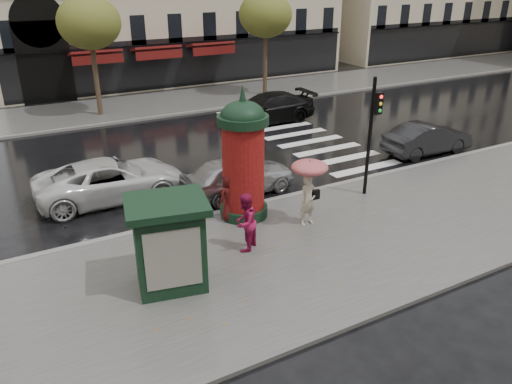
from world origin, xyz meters
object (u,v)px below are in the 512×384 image
woman_red (245,222)px  car_black (267,108)px  car_white (111,180)px  traffic_light (373,126)px  morris_column (243,156)px  newsstand (169,243)px  car_darkgrey (427,138)px  man_burgundy (229,197)px  car_silver (238,175)px  woman_umbrella (309,182)px

woman_red → car_black: 14.19m
car_white → woman_red: bearing=-155.8°
traffic_light → woman_red: bearing=-166.6°
morris_column → traffic_light: 4.86m
newsstand → traffic_light: bearing=13.9°
car_darkgrey → woman_red: bearing=110.1°
woman_red → car_darkgrey: woman_red is taller
man_burgundy → morris_column: bearing=173.7°
man_burgundy → car_white: size_ratio=0.31×
car_silver → morris_column: bearing=155.8°
traffic_light → car_white: (-8.30, 4.44, -2.00)m
car_white → car_black: size_ratio=0.98×
newsstand → car_darkgrey: 14.76m
car_white → car_black: (10.14, 6.12, 0.05)m
woman_umbrella → traffic_light: bearing=15.6°
car_black → car_white: bearing=-57.2°
car_darkgrey → car_silver: bearing=90.9°
car_silver → car_black: 9.90m
man_burgundy → car_darkgrey: (11.02, 1.90, -0.23)m
woman_umbrella → car_white: 7.40m
woman_umbrella → car_silver: 3.68m
man_burgundy → newsstand: (-3.00, -2.64, 0.43)m
traffic_light → car_white: 9.62m
car_darkgrey → car_white: size_ratio=0.80×
car_darkgrey → car_black: bearing=26.9°
newsstand → car_silver: 6.38m
man_burgundy → car_silver: 2.41m
woman_red → car_silver: bearing=-151.7°
car_silver → car_white: size_ratio=0.81×
car_white → car_black: bearing=-57.8°
woman_umbrella → newsstand: 5.23m
woman_umbrella → car_silver: (-0.77, 3.49, -0.86)m
woman_red → man_burgundy: (0.46, 1.97, -0.07)m
woman_umbrella → man_burgundy: woman_umbrella is taller
woman_red → man_burgundy: 2.02m
morris_column → car_darkgrey: 10.72m
woman_red → newsstand: bearing=-22.7°
morris_column → car_darkgrey: (10.45, 1.81, -1.54)m
woman_umbrella → car_white: bearing=133.3°
woman_red → car_black: bearing=-160.2°
morris_column → car_darkgrey: morris_column is taller
morris_column → newsstand: 4.58m
woman_red → morris_column: 2.61m
man_burgundy → car_darkgrey: 11.19m
car_black → newsstand: bearing=-37.3°
newsstand → car_white: (0.06, 6.50, -0.63)m
woman_umbrella → traffic_light: traffic_light is taller
newsstand → car_silver: size_ratio=0.56×
woman_umbrella → woman_red: 2.66m
morris_column → woman_umbrella: bearing=-46.0°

